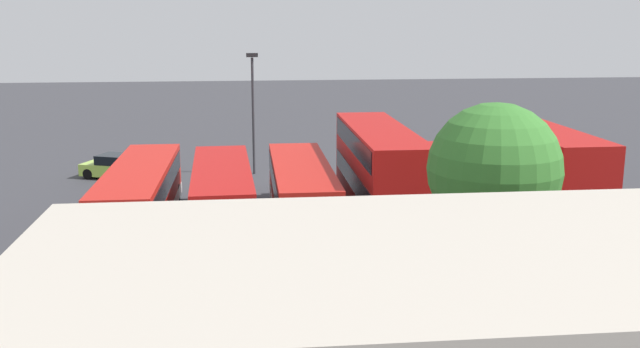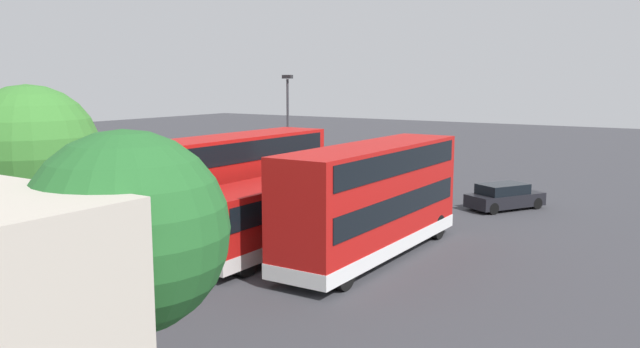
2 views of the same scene
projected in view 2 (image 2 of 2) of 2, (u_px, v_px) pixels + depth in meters
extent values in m
plane|color=#38383D|center=(320.00, 197.00, 38.58)|extent=(140.00, 140.00, 0.00)
cube|color=#B71411|center=(373.00, 197.00, 25.18)|extent=(2.66, 11.11, 4.20)
cube|color=silver|center=(372.00, 242.00, 25.45)|extent=(2.70, 11.15, 0.55)
cube|color=black|center=(373.00, 202.00, 25.21)|extent=(2.71, 10.31, 0.90)
cube|color=black|center=(373.00, 160.00, 24.96)|extent=(2.71, 10.31, 0.90)
cube|color=black|center=(428.00, 183.00, 29.85)|extent=(2.25, 0.08, 1.10)
cylinder|color=black|center=(392.00, 221.00, 29.51)|extent=(0.31, 1.10, 1.10)
cylinder|color=black|center=(437.00, 227.00, 28.32)|extent=(0.31, 1.10, 1.10)
cylinder|color=black|center=(290.00, 264.00, 22.61)|extent=(0.31, 1.10, 1.10)
cylinder|color=black|center=(344.00, 274.00, 21.41)|extent=(0.31, 1.10, 1.10)
cube|color=#B71411|center=(292.00, 208.00, 27.12)|extent=(2.64, 11.87, 2.60)
cube|color=silver|center=(292.00, 231.00, 27.27)|extent=(2.68, 11.91, 0.55)
cube|color=black|center=(292.00, 194.00, 27.03)|extent=(2.70, 11.07, 0.90)
cube|color=black|center=(359.00, 176.00, 31.98)|extent=(2.25, 0.08, 1.10)
cylinder|color=black|center=(326.00, 211.00, 31.64)|extent=(0.31, 1.10, 1.10)
cylinder|color=black|center=(365.00, 217.00, 30.44)|extent=(0.31, 1.10, 1.10)
cylinder|color=black|center=(200.00, 253.00, 24.11)|extent=(0.31, 1.10, 1.10)
cylinder|color=black|center=(245.00, 262.00, 22.91)|extent=(0.31, 1.10, 1.10)
cube|color=#B71411|center=(236.00, 181.00, 29.30)|extent=(2.60, 11.18, 4.20)
cube|color=silver|center=(236.00, 219.00, 29.57)|extent=(2.64, 11.22, 0.55)
cube|color=black|center=(236.00, 185.00, 29.33)|extent=(2.65, 10.38, 0.90)
cube|color=black|center=(235.00, 149.00, 29.08)|extent=(2.65, 10.38, 0.90)
cube|color=black|center=(304.00, 170.00, 33.97)|extent=(2.25, 0.07, 1.10)
cylinder|color=black|center=(272.00, 203.00, 33.65)|extent=(0.30, 1.10, 1.10)
cylinder|color=black|center=(307.00, 208.00, 32.43)|extent=(0.30, 1.10, 1.10)
cylinder|color=black|center=(151.00, 236.00, 26.74)|extent=(0.30, 1.10, 1.10)
cylinder|color=black|center=(189.00, 243.00, 25.52)|extent=(0.30, 1.10, 1.10)
cube|color=red|center=(182.00, 190.00, 31.43)|extent=(2.60, 11.04, 2.60)
cube|color=silver|center=(182.00, 210.00, 31.58)|extent=(2.64, 11.08, 0.55)
cube|color=black|center=(181.00, 178.00, 31.34)|extent=(2.65, 10.24, 0.90)
cube|color=black|center=(253.00, 165.00, 35.92)|extent=(2.25, 0.07, 1.10)
cylinder|color=black|center=(221.00, 197.00, 35.60)|extent=(0.30, 1.10, 1.10)
cylinder|color=black|center=(252.00, 201.00, 34.38)|extent=(0.30, 1.10, 1.10)
cylinder|color=black|center=(99.00, 224.00, 28.81)|extent=(0.30, 1.10, 1.10)
cylinder|color=black|center=(132.00, 231.00, 27.58)|extent=(0.30, 1.10, 1.10)
cube|color=#B71411|center=(129.00, 184.00, 33.17)|extent=(2.90, 10.80, 2.60)
cube|color=silver|center=(130.00, 203.00, 33.32)|extent=(2.94, 10.84, 0.55)
cube|color=black|center=(129.00, 173.00, 33.08)|extent=(2.94, 10.00, 0.90)
cube|color=black|center=(199.00, 162.00, 37.63)|extent=(2.25, 0.13, 1.10)
cylinder|color=black|center=(169.00, 191.00, 37.25)|extent=(0.34, 1.11, 1.10)
cylinder|color=black|center=(197.00, 195.00, 36.10)|extent=(0.34, 1.11, 1.10)
cylinder|color=black|center=(51.00, 216.00, 30.56)|extent=(0.34, 1.11, 1.10)
cylinder|color=black|center=(81.00, 221.00, 29.40)|extent=(0.34, 1.11, 1.10)
cube|color=red|center=(89.00, 178.00, 35.41)|extent=(2.64, 11.88, 2.60)
cube|color=silver|center=(90.00, 195.00, 35.56)|extent=(2.68, 11.92, 0.55)
cube|color=black|center=(89.00, 167.00, 35.32)|extent=(2.70, 11.08, 0.90)
cube|color=black|center=(169.00, 156.00, 40.23)|extent=(2.25, 0.08, 1.10)
cylinder|color=black|center=(140.00, 184.00, 39.92)|extent=(0.31, 1.10, 1.10)
cylinder|color=black|center=(165.00, 187.00, 38.69)|extent=(0.31, 1.10, 1.10)
cylinder|color=black|center=(2.00, 208.00, 32.45)|extent=(0.31, 1.10, 1.10)
cylinder|color=black|center=(27.00, 213.00, 31.22)|extent=(0.31, 1.10, 1.10)
cube|color=#A5D14C|center=(196.00, 169.00, 46.53)|extent=(4.59, 3.23, 0.70)
cube|color=black|center=(196.00, 161.00, 46.28)|extent=(2.96, 2.46, 0.55)
cylinder|color=black|center=(177.00, 171.00, 47.33)|extent=(0.68, 0.44, 0.64)
cylinder|color=black|center=(197.00, 169.00, 48.24)|extent=(0.68, 0.44, 0.64)
cylinder|color=black|center=(194.00, 176.00, 44.89)|extent=(0.68, 0.44, 0.64)
cylinder|color=black|center=(215.00, 174.00, 45.80)|extent=(0.68, 0.44, 0.64)
cube|color=black|center=(505.00, 200.00, 34.83)|extent=(3.72, 4.68, 0.70)
cube|color=black|center=(503.00, 189.00, 34.65)|extent=(2.72, 3.09, 0.55)
cylinder|color=black|center=(516.00, 199.00, 36.28)|extent=(0.51, 0.67, 0.64)
cylinder|color=black|center=(537.00, 203.00, 34.87)|extent=(0.51, 0.67, 0.64)
cylinder|color=black|center=(473.00, 203.00, 34.85)|extent=(0.51, 0.67, 0.64)
cylinder|color=black|center=(493.00, 209.00, 33.44)|extent=(0.51, 0.67, 0.64)
cylinder|color=#38383D|center=(288.00, 133.00, 41.92)|extent=(0.16, 0.16, 7.13)
cube|color=#262628|center=(287.00, 77.00, 41.36)|extent=(0.70, 0.30, 0.24)
sphere|color=#236028|center=(127.00, 232.00, 10.94)|extent=(3.59, 3.59, 3.59)
cylinder|color=#4C3823|center=(38.00, 255.00, 19.51)|extent=(0.36, 0.36, 3.47)
sphere|color=#387A2D|center=(31.00, 153.00, 19.04)|extent=(4.11, 4.11, 4.11)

